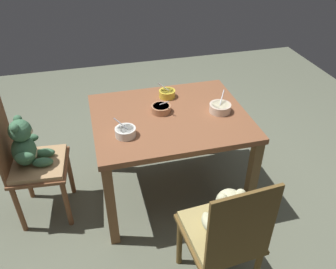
{
  "coord_description": "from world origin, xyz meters",
  "views": [
    {
      "loc": [
        -0.52,
        -1.97,
        1.98
      ],
      "look_at": [
        0.0,
        0.05,
        0.51
      ],
      "focal_mm": 36.92,
      "sensor_mm": 36.0,
      "label": 1
    }
  ],
  "objects_px": {
    "teddy_chair_near_front": "(225,228)",
    "porridge_bowl_terracotta_center": "(161,109)",
    "dining_table": "(170,127)",
    "teddy_chair_near_left": "(29,155)",
    "porridge_bowl_yellow_far_center": "(167,94)",
    "porridge_bowl_cream_near_right": "(220,108)",
    "porridge_bowl_white_near_left": "(125,132)"
  },
  "relations": [
    {
      "from": "teddy_chair_near_front",
      "to": "teddy_chair_near_left",
      "type": "height_order",
      "value": "teddy_chair_near_left"
    },
    {
      "from": "dining_table",
      "to": "porridge_bowl_yellow_far_center",
      "type": "bearing_deg",
      "value": 79.77
    },
    {
      "from": "dining_table",
      "to": "porridge_bowl_yellow_far_center",
      "type": "xyz_separation_m",
      "value": [
        0.05,
        0.26,
        0.13
      ]
    },
    {
      "from": "dining_table",
      "to": "porridge_bowl_yellow_far_center",
      "type": "distance_m",
      "value": 0.29
    },
    {
      "from": "porridge_bowl_terracotta_center",
      "to": "porridge_bowl_cream_near_right",
      "type": "bearing_deg",
      "value": -14.03
    },
    {
      "from": "porridge_bowl_yellow_far_center",
      "to": "porridge_bowl_terracotta_center",
      "type": "xyz_separation_m",
      "value": [
        -0.09,
        -0.2,
        -0.0
      ]
    },
    {
      "from": "dining_table",
      "to": "teddy_chair_near_front",
      "type": "height_order",
      "value": "teddy_chair_near_front"
    },
    {
      "from": "teddy_chair_near_front",
      "to": "porridge_bowl_yellow_far_center",
      "type": "relative_size",
      "value": 7.18
    },
    {
      "from": "dining_table",
      "to": "teddy_chair_near_left",
      "type": "height_order",
      "value": "teddy_chair_near_left"
    },
    {
      "from": "dining_table",
      "to": "teddy_chair_near_left",
      "type": "relative_size",
      "value": 1.16
    },
    {
      "from": "porridge_bowl_cream_near_right",
      "to": "dining_table",
      "type": "bearing_deg",
      "value": 173.24
    },
    {
      "from": "teddy_chair_near_left",
      "to": "porridge_bowl_yellow_far_center",
      "type": "xyz_separation_m",
      "value": [
        1.02,
        0.24,
        0.2
      ]
    },
    {
      "from": "porridge_bowl_cream_near_right",
      "to": "porridge_bowl_yellow_far_center",
      "type": "bearing_deg",
      "value": 135.83
    },
    {
      "from": "porridge_bowl_cream_near_right",
      "to": "teddy_chair_near_front",
      "type": "bearing_deg",
      "value": -108.68
    },
    {
      "from": "porridge_bowl_white_near_left",
      "to": "porridge_bowl_terracotta_center",
      "type": "bearing_deg",
      "value": 38.57
    },
    {
      "from": "teddy_chair_near_front",
      "to": "porridge_bowl_white_near_left",
      "type": "xyz_separation_m",
      "value": [
        -0.41,
        0.71,
        0.21
      ]
    },
    {
      "from": "teddy_chair_near_front",
      "to": "porridge_bowl_terracotta_center",
      "type": "height_order",
      "value": "teddy_chair_near_front"
    },
    {
      "from": "teddy_chair_near_front",
      "to": "porridge_bowl_terracotta_center",
      "type": "bearing_deg",
      "value": 2.87
    },
    {
      "from": "porridge_bowl_cream_near_right",
      "to": "porridge_bowl_terracotta_center",
      "type": "xyz_separation_m",
      "value": [
        -0.4,
        0.1,
        -0.0
      ]
    },
    {
      "from": "dining_table",
      "to": "porridge_bowl_white_near_left",
      "type": "bearing_deg",
      "value": -153.09
    },
    {
      "from": "teddy_chair_near_left",
      "to": "porridge_bowl_white_near_left",
      "type": "xyz_separation_m",
      "value": [
        0.64,
        -0.19,
        0.21
      ]
    },
    {
      "from": "teddy_chair_near_front",
      "to": "teddy_chair_near_left",
      "type": "distance_m",
      "value": 1.38
    },
    {
      "from": "teddy_chair_near_left",
      "to": "dining_table",
      "type": "bearing_deg",
      "value": 3.83
    },
    {
      "from": "teddy_chair_near_front",
      "to": "dining_table",
      "type": "bearing_deg",
      "value": 0.24
    },
    {
      "from": "porridge_bowl_cream_near_right",
      "to": "porridge_bowl_terracotta_center",
      "type": "height_order",
      "value": "porridge_bowl_cream_near_right"
    },
    {
      "from": "teddy_chair_near_left",
      "to": "porridge_bowl_white_near_left",
      "type": "height_order",
      "value": "teddy_chair_near_left"
    },
    {
      "from": "dining_table",
      "to": "porridge_bowl_terracotta_center",
      "type": "xyz_separation_m",
      "value": [
        -0.05,
        0.06,
        0.13
      ]
    },
    {
      "from": "porridge_bowl_yellow_far_center",
      "to": "porridge_bowl_terracotta_center",
      "type": "relative_size",
      "value": 0.9
    },
    {
      "from": "porridge_bowl_terracotta_center",
      "to": "porridge_bowl_white_near_left",
      "type": "height_order",
      "value": "porridge_bowl_white_near_left"
    },
    {
      "from": "teddy_chair_near_front",
      "to": "porridge_bowl_white_near_left",
      "type": "relative_size",
      "value": 6.92
    },
    {
      "from": "teddy_chair_near_front",
      "to": "porridge_bowl_cream_near_right",
      "type": "distance_m",
      "value": 0.91
    },
    {
      "from": "dining_table",
      "to": "teddy_chair_near_left",
      "type": "xyz_separation_m",
      "value": [
        -0.98,
        0.02,
        -0.08
      ]
    }
  ]
}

